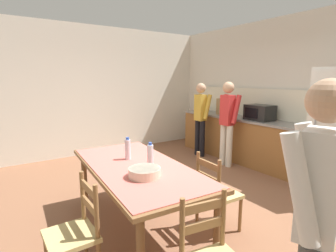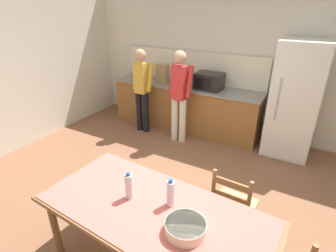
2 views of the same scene
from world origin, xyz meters
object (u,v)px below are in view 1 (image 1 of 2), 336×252
Objects in this scene: microwave at (260,113)px; person_by_table at (315,218)px; dining_table at (137,171)px; chair_side_far_right at (216,194)px; person_at_sink at (201,116)px; serving_bowl at (145,172)px; bottle_off_centre at (150,155)px; bottle_near_centre at (128,149)px; chair_side_near_right at (75,233)px; paper_bag at (222,107)px; person_at_counter at (227,119)px.

person_by_table reaches higher than microwave.
dining_table is 1.22× the size of person_by_table.
person_at_sink is at bearing -34.07° from chair_side_far_right.
microwave is 0.29× the size of person_by_table.
dining_table is 0.39m from serving_bowl.
microwave reaches higher than dining_table.
bottle_off_centre reaches higher than chair_side_far_right.
person_by_table reaches higher than bottle_near_centre.
bottle_near_centre is 1.00× the size of bottle_off_centre.
serving_bowl is at bearing -10.20° from bottle_near_centre.
person_at_sink reaches higher than bottle_near_centre.
chair_side_near_right is 1.82m from person_by_table.
bottle_near_centre is 1.15m from chair_side_near_right.
chair_side_far_right is at bearing -127.19° from person_at_sink.
chair_side_near_right is (1.11, -3.85, -0.63)m from microwave.
person_by_table is at bearing 4.38° from dining_table.
microwave is at bearing 0.44° from paper_bag.
microwave is 1.28m from person_at_sink.
person_at_sink is at bearing 122.42° from bottle_near_centre.
serving_bowl is at bearing -71.50° from microwave.
bottle_off_centre is at bearing -18.55° from person_by_table.
paper_bag is 3.25m from chair_side_far_right.
bottle_off_centre reaches higher than chair_side_near_right.
person_at_counter is (-1.16, 2.42, 0.04)m from bottle_off_centre.
serving_bowl is (1.05, -3.14, -0.25)m from microwave.
person_by_table is (3.57, -2.90, -0.13)m from paper_bag.
person_at_counter reaches higher than paper_bag.
chair_side_far_right is 0.54× the size of person_at_counter.
dining_table is 1.27× the size of person_at_counter.
person_at_counter is at bearing 112.42° from dining_table.
dining_table is 3.17m from person_at_sink.
paper_bag reaches higher than dining_table.
paper_bag is 3.44m from bottle_off_centre.
dining_table is 2.33× the size of chair_side_near_right.
chair_side_far_right is at bearing -43.30° from person_by_table.
person_at_sink is at bearing -109.92° from paper_bag.
bottle_off_centre is (0.11, 0.11, 0.20)m from dining_table.
dining_table is (0.70, -3.05, -0.37)m from microwave.
person_at_sink is (-1.98, 2.44, 0.02)m from bottle_off_centre.
serving_bowl is 2.98m from person_at_counter.
serving_bowl is 0.81m from chair_side_near_right.
chair_side_near_right is at bearing -71.70° from bottle_off_centre.
microwave is 0.55× the size of chair_side_far_right.
paper_bag is 0.40× the size of chair_side_far_right.
chair_side_near_right reaches higher than dining_table.
dining_table is 2.33× the size of chair_side_far_right.
serving_bowl is at bearing 82.59° from chair_side_far_right.
serving_bowl is 3.46m from person_at_sink.
microwave is 0.24× the size of dining_table.
bottle_near_centre is at bearing 169.80° from serving_bowl.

